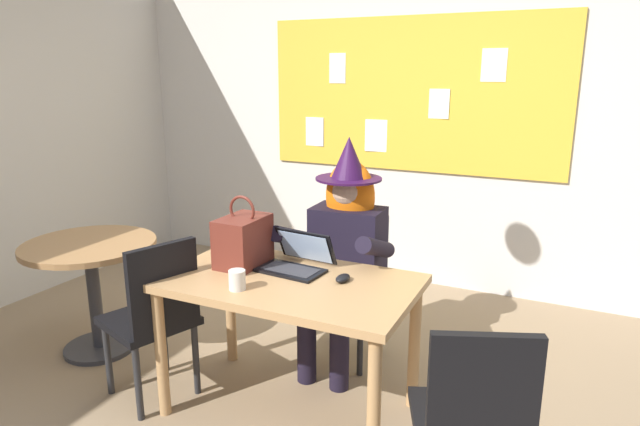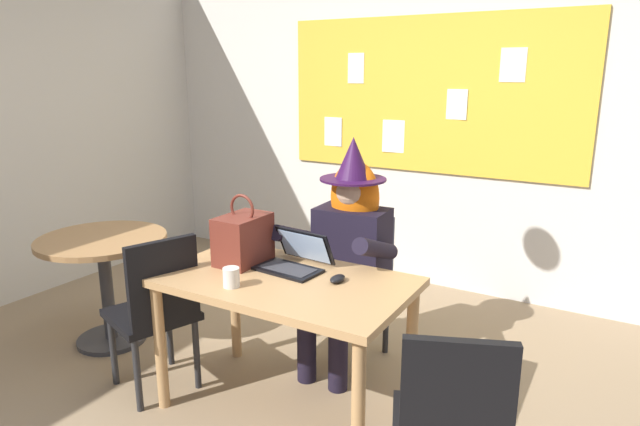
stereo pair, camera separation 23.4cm
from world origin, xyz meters
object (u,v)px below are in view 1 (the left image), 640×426
(computer_mouse, at_px, (343,278))
(chair_extra_corner, at_px, (473,419))
(chair_spare_by_window, at_px, (155,312))
(handbag, at_px, (243,240))
(person_costumed, at_px, (344,241))
(laptop, at_px, (297,261))
(coffee_mug, at_px, (237,280))
(desk_main, at_px, (288,297))
(side_table_round, at_px, (92,271))
(chair_at_desk, at_px, (351,278))

(computer_mouse, xyz_separation_m, chair_extra_corner, (0.74, -0.49, -0.25))
(chair_spare_by_window, bearing_deg, handbag, -120.33)
(person_costumed, xyz_separation_m, laptop, (-0.07, -0.46, 0.01))
(computer_mouse, bearing_deg, coffee_mug, -139.76)
(chair_spare_by_window, bearing_deg, chair_extra_corner, -167.06)
(handbag, bearing_deg, chair_spare_by_window, -139.17)
(person_costumed, xyz_separation_m, computer_mouse, (0.22, -0.52, -0.02))
(computer_mouse, height_order, chair_extra_corner, chair_extra_corner)
(desk_main, distance_m, computer_mouse, 0.30)
(side_table_round, height_order, chair_extra_corner, chair_extra_corner)
(chair_at_desk, xyz_separation_m, side_table_round, (-1.45, -0.71, 0.04))
(laptop, height_order, chair_extra_corner, laptop)
(desk_main, xyz_separation_m, coffee_mug, (-0.15, -0.22, 0.14))
(handbag, relative_size, coffee_mug, 3.98)
(handbag, bearing_deg, coffee_mug, -61.26)
(chair_at_desk, distance_m, person_costumed, 0.30)
(coffee_mug, distance_m, side_table_round, 1.31)
(person_costumed, distance_m, handbag, 0.64)
(chair_at_desk, relative_size, laptop, 2.46)
(laptop, bearing_deg, chair_at_desk, 88.37)
(handbag, xyz_separation_m, chair_extra_corner, (1.32, -0.48, -0.37))
(side_table_round, bearing_deg, chair_spare_by_window, -18.84)
(desk_main, bearing_deg, chair_extra_corner, -21.73)
(laptop, xyz_separation_m, chair_spare_by_window, (-0.64, -0.37, -0.27))
(person_costumed, height_order, coffee_mug, person_costumed)
(computer_mouse, relative_size, handbag, 0.28)
(laptop, distance_m, coffee_mug, 0.39)
(laptop, bearing_deg, chair_extra_corner, -23.25)
(computer_mouse, distance_m, chair_spare_by_window, 1.01)
(handbag, bearing_deg, laptop, 12.56)
(computer_mouse, height_order, coffee_mug, coffee_mug)
(person_costumed, relative_size, side_table_round, 1.72)
(chair_at_desk, height_order, handbag, handbag)
(chair_spare_by_window, relative_size, chair_extra_corner, 1.02)
(computer_mouse, relative_size, chair_spare_by_window, 0.11)
(desk_main, relative_size, side_table_round, 1.60)
(coffee_mug, bearing_deg, computer_mouse, 37.55)
(desk_main, height_order, laptop, laptop)
(laptop, relative_size, computer_mouse, 3.45)
(person_costumed, height_order, chair_extra_corner, person_costumed)
(coffee_mug, xyz_separation_m, chair_extra_corner, (1.15, -0.18, -0.28))
(chair_spare_by_window, bearing_deg, laptop, -131.13)
(side_table_round, relative_size, chair_extra_corner, 0.89)
(chair_extra_corner, bearing_deg, desk_main, 45.86)
(computer_mouse, xyz_separation_m, handbag, (-0.57, -0.01, 0.12))
(chair_at_desk, bearing_deg, laptop, -5.61)
(person_costumed, bearing_deg, chair_at_desk, 178.29)
(person_costumed, bearing_deg, chair_spare_by_window, -42.93)
(person_costumed, height_order, computer_mouse, person_costumed)
(laptop, bearing_deg, handbag, -162.77)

